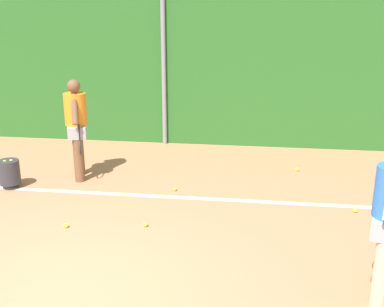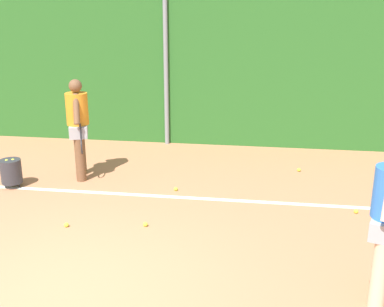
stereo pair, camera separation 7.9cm
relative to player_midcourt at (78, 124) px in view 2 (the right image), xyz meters
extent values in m
plane|color=#B2704C|center=(1.14, -1.87, -1.02)|extent=(31.36, 31.36, 0.00)
cube|color=#286023|center=(1.14, 2.57, 0.64)|extent=(20.39, 0.25, 3.32)
cylinder|color=gray|center=(1.14, 2.40, 0.72)|extent=(0.10, 0.10, 3.49)
cube|color=white|center=(1.14, -0.69, -1.02)|extent=(14.90, 0.10, 0.01)
cylinder|color=beige|center=(4.66, -3.00, -0.64)|extent=(0.17, 0.17, 0.77)
cylinder|color=beige|center=(4.54, -3.32, -0.64)|extent=(0.17, 0.17, 0.77)
cylinder|color=brown|center=(-0.06, 0.17, -0.62)|extent=(0.18, 0.18, 0.80)
cylinder|color=brown|center=(0.06, -0.16, -0.62)|extent=(0.18, 0.18, 0.80)
cube|color=#99999E|center=(0.00, 0.00, -0.12)|extent=(0.47, 0.61, 0.21)
cylinder|color=orange|center=(0.00, 0.00, 0.27)|extent=(0.39, 0.39, 0.57)
sphere|color=brown|center=(0.00, 0.00, 0.69)|extent=(0.23, 0.23, 0.23)
cylinder|color=brown|center=(-0.07, 0.21, 0.32)|extent=(0.18, 0.31, 0.54)
cylinder|color=brown|center=(0.07, -0.21, 0.32)|extent=(0.18, 0.31, 0.54)
cylinder|color=black|center=(0.15, -0.27, -0.06)|extent=(0.03, 0.03, 0.28)
torus|color=#26262B|center=(0.15, -0.27, -0.33)|extent=(0.12, 0.28, 0.28)
cylinder|color=#2D2D33|center=(-1.03, -0.64, -0.73)|extent=(0.36, 0.36, 0.42)
cylinder|color=#2D2D33|center=(-0.91, -0.64, -0.98)|extent=(0.02, 0.02, 0.08)
cylinder|color=#2D2D33|center=(-1.16, -0.64, -0.98)|extent=(0.02, 0.02, 0.08)
cylinder|color=#2D2D33|center=(-1.03, -0.51, -0.98)|extent=(0.02, 0.02, 0.08)
sphere|color=#CCDB33|center=(-0.99, -0.61, -0.54)|extent=(0.07, 0.07, 0.07)
sphere|color=#CCDB33|center=(-1.08, -0.66, -0.54)|extent=(0.07, 0.07, 0.07)
sphere|color=#CCDB33|center=(1.85, -0.41, -0.99)|extent=(0.07, 0.07, 0.07)
sphere|color=#CCDB33|center=(4.01, 0.90, -0.99)|extent=(0.07, 0.07, 0.07)
sphere|color=#CCDB33|center=(4.76, -0.91, -0.99)|extent=(0.07, 0.07, 0.07)
sphere|color=#CCDB33|center=(0.52, -2.00, -0.99)|extent=(0.07, 0.07, 0.07)
sphere|color=#CCDB33|center=(1.65, -1.82, -0.99)|extent=(0.07, 0.07, 0.07)
camera|label=1|loc=(3.15, -7.93, 2.09)|focal=44.59mm
camera|label=2|loc=(3.23, -7.92, 2.09)|focal=44.59mm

